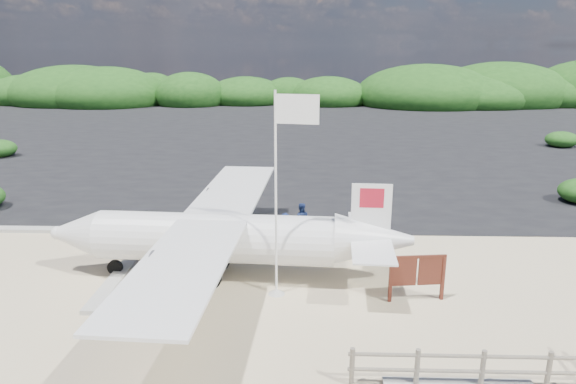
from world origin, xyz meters
The scene contains 11 objects.
ground centered at (0.00, 0.00, 0.00)m, with size 160.00×160.00×0.00m, color beige.
asphalt_apron centered at (0.00, 30.00, 0.00)m, with size 90.00×50.00×0.04m, color #B2B2B2, non-canonical shape.
lagoon centered at (-9.00, 1.50, 0.00)m, with size 9.00×7.00×0.40m, color #B2B2B2, non-canonical shape.
vegetation_band centered at (0.00, 55.00, 0.00)m, with size 124.00×8.00×4.40m, color #B2B2B2, non-canonical shape.
baggage_cart centered at (-3.12, 2.28, 0.00)m, with size 2.58×1.48×1.29m, color #0C32BD, non-canonical shape.
flagpole centered at (0.99, -0.43, 0.00)m, with size 1.29×0.54×6.46m, color white, non-canonical shape.
signboard centered at (5.37, -0.72, 0.00)m, with size 1.88×0.18×1.55m, color #592619, non-canonical shape.
crew_a centered at (1.18, 2.20, 0.94)m, with size 0.68×0.45×1.88m, color navy.
crew_b centered at (1.73, 4.66, 0.74)m, with size 0.72×0.56×1.49m, color navy.
crew_c centered at (-0.61, 3.15, 0.86)m, with size 1.01×0.42×1.73m, color navy.
aircraft_large centered at (11.75, 20.78, 0.00)m, with size 14.68×14.68×4.41m, color #B2B2B2, non-canonical shape.
Camera 1 is at (1.85, -15.36, 7.69)m, focal length 32.00 mm.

